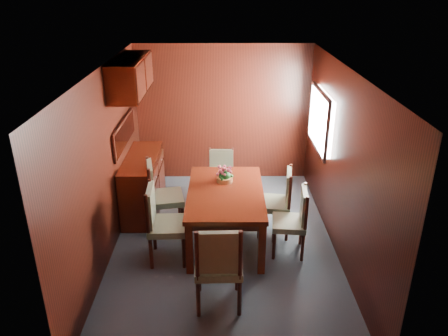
{
  "coord_description": "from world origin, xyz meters",
  "views": [
    {
      "loc": [
        -0.04,
        -5.1,
        3.39
      ],
      "look_at": [
        0.0,
        0.24,
        1.05
      ],
      "focal_mm": 35.0,
      "sensor_mm": 36.0,
      "label": 1
    }
  ],
  "objects_px": {
    "sideboard": "(143,184)",
    "chair_right_near": "(295,218)",
    "dining_table": "(226,198)",
    "flower_centerpiece": "(225,174)",
    "chair_head": "(218,263)",
    "chair_left_near": "(161,220)"
  },
  "relations": [
    {
      "from": "sideboard",
      "to": "chair_right_near",
      "type": "xyz_separation_m",
      "value": [
        2.17,
        -1.17,
        0.07
      ]
    },
    {
      "from": "dining_table",
      "to": "flower_centerpiece",
      "type": "relative_size",
      "value": 6.85
    },
    {
      "from": "dining_table",
      "to": "chair_head",
      "type": "distance_m",
      "value": 1.38
    },
    {
      "from": "chair_right_near",
      "to": "sideboard",
      "type": "bearing_deg",
      "value": 67.92
    },
    {
      "from": "chair_right_near",
      "to": "flower_centerpiece",
      "type": "height_order",
      "value": "flower_centerpiece"
    },
    {
      "from": "dining_table",
      "to": "sideboard",
      "type": "bearing_deg",
      "value": 146.18
    },
    {
      "from": "dining_table",
      "to": "chair_right_near",
      "type": "bearing_deg",
      "value": -18.23
    },
    {
      "from": "dining_table",
      "to": "flower_centerpiece",
      "type": "distance_m",
      "value": 0.37
    },
    {
      "from": "sideboard",
      "to": "dining_table",
      "type": "bearing_deg",
      "value": -34.37
    },
    {
      "from": "chair_left_near",
      "to": "chair_head",
      "type": "xyz_separation_m",
      "value": [
        0.73,
        -0.94,
        0.02
      ]
    },
    {
      "from": "flower_centerpiece",
      "to": "chair_left_near",
      "type": "bearing_deg",
      "value": -137.94
    },
    {
      "from": "chair_head",
      "to": "flower_centerpiece",
      "type": "relative_size",
      "value": 4.5
    },
    {
      "from": "chair_head",
      "to": "flower_centerpiece",
      "type": "bearing_deg",
      "value": 85.61
    },
    {
      "from": "sideboard",
      "to": "flower_centerpiece",
      "type": "relative_size",
      "value": 5.87
    },
    {
      "from": "chair_right_near",
      "to": "chair_head",
      "type": "relative_size",
      "value": 0.88
    },
    {
      "from": "sideboard",
      "to": "dining_table",
      "type": "xyz_separation_m",
      "value": [
        1.27,
        -0.87,
        0.2
      ]
    },
    {
      "from": "chair_left_near",
      "to": "flower_centerpiece",
      "type": "height_order",
      "value": "chair_left_near"
    },
    {
      "from": "sideboard",
      "to": "flower_centerpiece",
      "type": "height_order",
      "value": "flower_centerpiece"
    },
    {
      "from": "dining_table",
      "to": "flower_centerpiece",
      "type": "xyz_separation_m",
      "value": [
        -0.01,
        0.29,
        0.22
      ]
    },
    {
      "from": "chair_right_near",
      "to": "flower_centerpiece",
      "type": "xyz_separation_m",
      "value": [
        -0.91,
        0.6,
        0.35
      ]
    },
    {
      "from": "chair_left_near",
      "to": "chair_head",
      "type": "bearing_deg",
      "value": 35.68
    },
    {
      "from": "chair_right_near",
      "to": "dining_table",
      "type": "bearing_deg",
      "value": 77.58
    }
  ]
}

